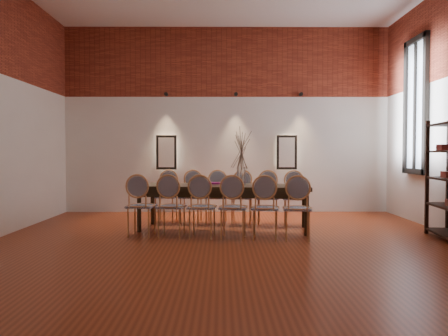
{
  "coord_description": "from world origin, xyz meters",
  "views": [
    {
      "loc": [
        -0.11,
        -5.99,
        1.29
      ],
      "look_at": [
        -0.07,
        0.91,
        1.05
      ],
      "focal_mm": 35.0,
      "sensor_mm": 36.0,
      "label": 1
    }
  ],
  "objects_px": {
    "dining_table": "(224,207)",
    "chair_far_e": "(268,198)",
    "chair_near_f": "(297,208)",
    "chair_far_b": "(191,197)",
    "vase": "(241,176)",
    "bowl": "(199,180)",
    "chair_far_c": "(216,197)",
    "chair_near_c": "(202,207)",
    "chair_near_d": "(233,207)",
    "chair_far_d": "(242,197)",
    "chair_far_f": "(294,198)",
    "book": "(216,183)",
    "chair_near_e": "(265,208)",
    "chair_near_b": "(172,206)",
    "chair_near_a": "(142,206)",
    "chair_far_a": "(166,196)"
  },
  "relations": [
    {
      "from": "chair_near_f",
      "to": "vase",
      "type": "bearing_deg",
      "value": 140.54
    },
    {
      "from": "chair_far_b",
      "to": "chair_far_e",
      "type": "bearing_deg",
      "value": 180.0
    },
    {
      "from": "vase",
      "to": "chair_near_c",
      "type": "bearing_deg",
      "value": -133.28
    },
    {
      "from": "chair_far_f",
      "to": "vase",
      "type": "distance_m",
      "value": 1.24
    },
    {
      "from": "chair_near_d",
      "to": "chair_far_c",
      "type": "xyz_separation_m",
      "value": [
        -0.28,
        1.53,
        0.0
      ]
    },
    {
      "from": "chair_far_b",
      "to": "chair_far_e",
      "type": "relative_size",
      "value": 1.0
    },
    {
      "from": "chair_far_b",
      "to": "chair_far_d",
      "type": "xyz_separation_m",
      "value": [
        0.94,
        -0.13,
        0.0
      ]
    },
    {
      "from": "dining_table",
      "to": "chair_near_a",
      "type": "height_order",
      "value": "chair_near_a"
    },
    {
      "from": "chair_near_b",
      "to": "chair_far_b",
      "type": "xyz_separation_m",
      "value": [
        0.2,
        1.46,
        0.0
      ]
    },
    {
      "from": "chair_near_a",
      "to": "chair_near_f",
      "type": "distance_m",
      "value": 2.38
    },
    {
      "from": "dining_table",
      "to": "chair_near_b",
      "type": "relative_size",
      "value": 3.04
    },
    {
      "from": "chair_near_e",
      "to": "chair_far_f",
      "type": "xyz_separation_m",
      "value": [
        0.67,
        1.4,
        0.0
      ]
    },
    {
      "from": "dining_table",
      "to": "chair_far_e",
      "type": "bearing_deg",
      "value": 45.99
    },
    {
      "from": "chair_far_d",
      "to": "chair_near_e",
      "type": "bearing_deg",
      "value": 107.85
    },
    {
      "from": "book",
      "to": "chair_far_c",
      "type": "bearing_deg",
      "value": 90.02
    },
    {
      "from": "chair_near_c",
      "to": "chair_far_e",
      "type": "distance_m",
      "value": 1.76
    },
    {
      "from": "chair_near_c",
      "to": "chair_far_f",
      "type": "relative_size",
      "value": 1.0
    },
    {
      "from": "dining_table",
      "to": "chair_far_d",
      "type": "xyz_separation_m",
      "value": [
        0.33,
        0.7,
        0.09
      ]
    },
    {
      "from": "chair_near_e",
      "to": "chair_near_f",
      "type": "relative_size",
      "value": 1.0
    },
    {
      "from": "chair_near_c",
      "to": "chair_far_a",
      "type": "distance_m",
      "value": 1.76
    },
    {
      "from": "chair_near_c",
      "to": "chair_far_e",
      "type": "relative_size",
      "value": 1.0
    },
    {
      "from": "chair_near_f",
      "to": "chair_near_b",
      "type": "bearing_deg",
      "value": 180.0
    },
    {
      "from": "bowl",
      "to": "book",
      "type": "xyz_separation_m",
      "value": [
        0.29,
        0.23,
        -0.07
      ]
    },
    {
      "from": "vase",
      "to": "bowl",
      "type": "bearing_deg",
      "value": 176.39
    },
    {
      "from": "chair_near_f",
      "to": "chair_far_c",
      "type": "distance_m",
      "value": 2.06
    },
    {
      "from": "chair_near_e",
      "to": "chair_far_f",
      "type": "bearing_deg",
      "value": 72.15
    },
    {
      "from": "chair_near_c",
      "to": "chair_far_a",
      "type": "height_order",
      "value": "same"
    },
    {
      "from": "chair_far_a",
      "to": "bowl",
      "type": "distance_m",
      "value": 1.16
    },
    {
      "from": "chair_far_c",
      "to": "vase",
      "type": "height_order",
      "value": "vase"
    },
    {
      "from": "chair_near_c",
      "to": "book",
      "type": "height_order",
      "value": "chair_near_c"
    },
    {
      "from": "vase",
      "to": "chair_far_f",
      "type": "bearing_deg",
      "value": 31.83
    },
    {
      "from": "chair_near_e",
      "to": "chair_far_b",
      "type": "bearing_deg",
      "value": 134.01
    },
    {
      "from": "chair_near_d",
      "to": "chair_near_e",
      "type": "height_order",
      "value": "same"
    },
    {
      "from": "chair_near_d",
      "to": "bowl",
      "type": "distance_m",
      "value": 1.02
    },
    {
      "from": "chair_near_c",
      "to": "chair_near_d",
      "type": "bearing_deg",
      "value": 0.0
    },
    {
      "from": "chair_near_b",
      "to": "chair_near_d",
      "type": "distance_m",
      "value": 0.95
    },
    {
      "from": "chair_far_c",
      "to": "bowl",
      "type": "distance_m",
      "value": 0.89
    },
    {
      "from": "chair_near_a",
      "to": "chair_far_c",
      "type": "bearing_deg",
      "value": 57.21
    },
    {
      "from": "bowl",
      "to": "book",
      "type": "bearing_deg",
      "value": 39.22
    },
    {
      "from": "chair_near_f",
      "to": "chair_far_c",
      "type": "height_order",
      "value": "same"
    },
    {
      "from": "chair_near_b",
      "to": "chair_near_f",
      "type": "xyz_separation_m",
      "value": [
        1.89,
        -0.25,
        0.0
      ]
    },
    {
      "from": "chair_near_c",
      "to": "chair_far_b",
      "type": "xyz_separation_m",
      "value": [
        -0.28,
        1.53,
        0.0
      ]
    },
    {
      "from": "chair_near_a",
      "to": "bowl",
      "type": "xyz_separation_m",
      "value": [
        0.85,
        0.58,
        0.37
      ]
    },
    {
      "from": "chair_far_b",
      "to": "chair_far_c",
      "type": "distance_m",
      "value": 0.48
    },
    {
      "from": "dining_table",
      "to": "chair_far_b",
      "type": "xyz_separation_m",
      "value": [
        -0.61,
        0.83,
        0.09
      ]
    },
    {
      "from": "dining_table",
      "to": "chair_near_f",
      "type": "height_order",
      "value": "chair_near_f"
    },
    {
      "from": "chair_near_e",
      "to": "bowl",
      "type": "relative_size",
      "value": 3.92
    },
    {
      "from": "chair_far_f",
      "to": "chair_near_d",
      "type": "bearing_deg",
      "value": 57.21
    },
    {
      "from": "dining_table",
      "to": "chair_near_f",
      "type": "distance_m",
      "value": 1.4
    },
    {
      "from": "chair_far_d",
      "to": "chair_far_f",
      "type": "distance_m",
      "value": 0.95
    }
  ]
}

